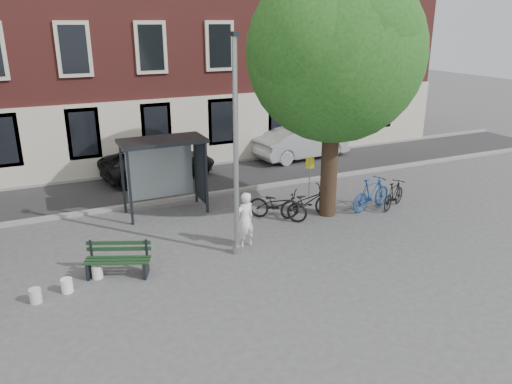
{
  "coord_description": "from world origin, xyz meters",
  "views": [
    {
      "loc": [
        -4.97,
        -12.06,
        6.4
      ],
      "look_at": [
        1.06,
        1.0,
        1.4
      ],
      "focal_mm": 35.0,
      "sensor_mm": 36.0,
      "label": 1
    }
  ],
  "objects": [
    {
      "name": "curb_far",
      "position": [
        0.0,
        9.0,
        0.06
      ],
      "size": [
        40.0,
        0.25,
        0.12
      ],
      "primitive_type": "cube",
      "color": "gray",
      "rests_on": "ground"
    },
    {
      "name": "car_silver",
      "position": [
        6.87,
        8.28,
        0.77
      ],
      "size": [
        4.85,
        2.14,
        1.55
      ],
      "primitive_type": "imported",
      "rotation": [
        0.0,
        0.0,
        1.68
      ],
      "color": "#A9ADB1",
      "rests_on": "ground"
    },
    {
      "name": "bike_c",
      "position": [
        2.23,
        1.79,
        0.54
      ],
      "size": [
        1.95,
        1.94,
        1.07
      ],
      "primitive_type": "imported",
      "rotation": [
        0.0,
        0.0,
        0.79
      ],
      "color": "black",
      "rests_on": "ground"
    },
    {
      "name": "notice_sign",
      "position": [
        3.96,
        2.68,
        1.22
      ],
      "size": [
        0.28,
        0.15,
        1.74
      ],
      "rotation": [
        0.0,
        0.0,
        -0.42
      ],
      "color": "#9EA0A3",
      "rests_on": "ground"
    },
    {
      "name": "building_row",
      "position": [
        0.0,
        13.0,
        7.0
      ],
      "size": [
        30.0,
        8.0,
        14.0
      ],
      "primitive_type": "cube",
      "color": "brown",
      "rests_on": "ground"
    },
    {
      "name": "lamppost",
      "position": [
        0.0,
        0.0,
        2.78
      ],
      "size": [
        0.28,
        0.35,
        6.11
      ],
      "color": "#9EA0A3",
      "rests_on": "ground"
    },
    {
      "name": "car_dark",
      "position": [
        -0.17,
        8.17,
        0.67
      ],
      "size": [
        5.1,
        2.87,
        1.34
      ],
      "primitive_type": "imported",
      "rotation": [
        0.0,
        0.0,
        1.71
      ],
      "color": "black",
      "rests_on": "ground"
    },
    {
      "name": "bike_a",
      "position": [
        3.27,
        1.65,
        0.52
      ],
      "size": [
        2.02,
        0.77,
        1.05
      ],
      "primitive_type": "imported",
      "rotation": [
        0.0,
        0.0,
        1.53
      ],
      "color": "black",
      "rests_on": "ground"
    },
    {
      "name": "bench",
      "position": [
        -3.34,
        0.11,
        0.4
      ],
      "size": [
        1.77,
        1.15,
        0.87
      ],
      "rotation": [
        0.0,
        0.0,
        -0.4
      ],
      "color": "#1E2328",
      "rests_on": "ground"
    },
    {
      "name": "curb_near",
      "position": [
        0.0,
        5.0,
        0.06
      ],
      "size": [
        40.0,
        0.25,
        0.12
      ],
      "primitive_type": "cube",
      "color": "gray",
      "rests_on": "ground"
    },
    {
      "name": "bucket_b",
      "position": [
        -4.66,
        -0.24,
        0.18
      ],
      "size": [
        0.35,
        0.35,
        0.36
      ],
      "primitive_type": "cylinder",
      "rotation": [
        0.0,
        0.0,
        -0.31
      ],
      "color": "white",
      "rests_on": "ground"
    },
    {
      "name": "bike_b",
      "position": [
        5.68,
        1.29,
        0.58
      ],
      "size": [
        2.01,
        1.02,
        1.16
      ],
      "primitive_type": "imported",
      "rotation": [
        0.0,
        0.0,
        1.83
      ],
      "color": "navy",
      "rests_on": "ground"
    },
    {
      "name": "road",
      "position": [
        0.0,
        7.0,
        0.01
      ],
      "size": [
        40.0,
        4.0,
        0.01
      ],
      "primitive_type": "cube",
      "color": "#28282B",
      "rests_on": "ground"
    },
    {
      "name": "tree_right",
      "position": [
        4.01,
        1.38,
        5.62
      ],
      "size": [
        5.76,
        5.6,
        8.2
      ],
      "color": "black",
      "rests_on": "ground"
    },
    {
      "name": "painter",
      "position": [
        0.4,
        0.33,
        0.84
      ],
      "size": [
        0.7,
        0.54,
        1.69
      ],
      "primitive_type": "imported",
      "rotation": [
        0.0,
        0.0,
        3.39
      ],
      "color": "white",
      "rests_on": "ground"
    },
    {
      "name": "bike_d",
      "position": [
        6.5,
        1.06,
        0.49
      ],
      "size": [
        1.66,
        1.18,
        0.99
      ],
      "primitive_type": "imported",
      "rotation": [
        0.0,
        0.0,
        2.06
      ],
      "color": "black",
      "rests_on": "ground"
    },
    {
      "name": "ground",
      "position": [
        0.0,
        0.0,
        0.0
      ],
      "size": [
        90.0,
        90.0,
        0.0
      ],
      "primitive_type": "plane",
      "color": "#4C4C4F",
      "rests_on": "ground"
    },
    {
      "name": "bucket_c",
      "position": [
        -3.88,
        0.18,
        0.18
      ],
      "size": [
        0.33,
        0.33,
        0.36
      ],
      "primitive_type": "cylinder",
      "rotation": [
        0.0,
        0.0,
        -0.2
      ],
      "color": "white",
      "rests_on": "ground"
    },
    {
      "name": "bucket_a",
      "position": [
        -5.39,
        -0.44,
        0.18
      ],
      "size": [
        0.35,
        0.35,
        0.36
      ],
      "primitive_type": "cylinder",
      "rotation": [
        0.0,
        0.0,
        -0.28
      ],
      "color": "silver",
      "rests_on": "ground"
    },
    {
      "name": "bus_shelter",
      "position": [
        -0.61,
        4.11,
        1.92
      ],
      "size": [
        2.85,
        1.45,
        2.62
      ],
      "color": "#1E2328",
      "rests_on": "ground"
    }
  ]
}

